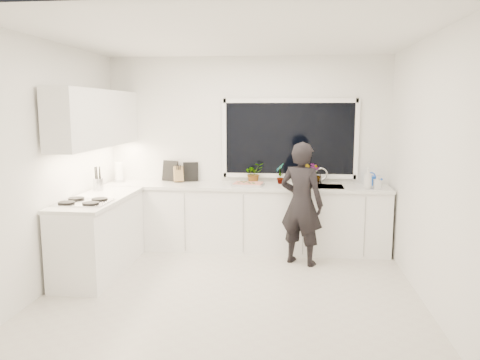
# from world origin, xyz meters

# --- Properties ---
(floor) EXTENTS (4.00, 3.50, 0.02)m
(floor) POSITION_xyz_m (0.00, 0.00, -0.01)
(floor) COLOR beige
(floor) RESTS_ON ground
(wall_back) EXTENTS (4.00, 0.02, 2.70)m
(wall_back) POSITION_xyz_m (0.00, 1.76, 1.35)
(wall_back) COLOR white
(wall_back) RESTS_ON ground
(wall_left) EXTENTS (0.02, 3.50, 2.70)m
(wall_left) POSITION_xyz_m (-2.01, 0.00, 1.35)
(wall_left) COLOR white
(wall_left) RESTS_ON ground
(wall_right) EXTENTS (0.02, 3.50, 2.70)m
(wall_right) POSITION_xyz_m (2.01, 0.00, 1.35)
(wall_right) COLOR white
(wall_right) RESTS_ON ground
(ceiling) EXTENTS (4.00, 3.50, 0.02)m
(ceiling) POSITION_xyz_m (0.00, 0.00, 2.71)
(ceiling) COLOR white
(ceiling) RESTS_ON wall_back
(window) EXTENTS (1.80, 0.02, 1.00)m
(window) POSITION_xyz_m (0.60, 1.73, 1.55)
(window) COLOR black
(window) RESTS_ON wall_back
(base_cabinets_back) EXTENTS (3.92, 0.58, 0.88)m
(base_cabinets_back) POSITION_xyz_m (0.00, 1.45, 0.44)
(base_cabinets_back) COLOR white
(base_cabinets_back) RESTS_ON floor
(base_cabinets_left) EXTENTS (0.58, 1.60, 0.88)m
(base_cabinets_left) POSITION_xyz_m (-1.67, 0.35, 0.44)
(base_cabinets_left) COLOR white
(base_cabinets_left) RESTS_ON floor
(countertop_back) EXTENTS (3.94, 0.62, 0.04)m
(countertop_back) POSITION_xyz_m (0.00, 1.44, 0.90)
(countertop_back) COLOR silver
(countertop_back) RESTS_ON base_cabinets_back
(countertop_left) EXTENTS (0.62, 1.60, 0.04)m
(countertop_left) POSITION_xyz_m (-1.67, 0.35, 0.90)
(countertop_left) COLOR silver
(countertop_left) RESTS_ON base_cabinets_left
(upper_cabinets) EXTENTS (0.34, 2.10, 0.70)m
(upper_cabinets) POSITION_xyz_m (-1.79, 0.70, 1.85)
(upper_cabinets) COLOR white
(upper_cabinets) RESTS_ON wall_left
(sink) EXTENTS (0.58, 0.42, 0.14)m
(sink) POSITION_xyz_m (1.05, 1.45, 0.87)
(sink) COLOR silver
(sink) RESTS_ON countertop_back
(faucet) EXTENTS (0.03, 0.03, 0.22)m
(faucet) POSITION_xyz_m (1.05, 1.65, 1.03)
(faucet) COLOR silver
(faucet) RESTS_ON countertop_back
(stovetop) EXTENTS (0.56, 0.48, 0.03)m
(stovetop) POSITION_xyz_m (-1.69, -0.00, 0.94)
(stovetop) COLOR black
(stovetop) RESTS_ON countertop_left
(person) EXTENTS (0.68, 0.58, 1.57)m
(person) POSITION_xyz_m (0.76, 0.90, 0.78)
(person) COLOR black
(person) RESTS_ON floor
(pizza_tray) EXTENTS (0.45, 0.36, 0.03)m
(pizza_tray) POSITION_xyz_m (0.04, 1.42, 0.94)
(pizza_tray) COLOR silver
(pizza_tray) RESTS_ON countertop_back
(pizza) EXTENTS (0.41, 0.32, 0.01)m
(pizza) POSITION_xyz_m (0.04, 1.42, 0.95)
(pizza) COLOR #BB3518
(pizza) RESTS_ON pizza_tray
(watering_can) EXTENTS (0.18, 0.18, 0.13)m
(watering_can) POSITION_xyz_m (1.73, 1.61, 0.98)
(watering_can) COLOR blue
(watering_can) RESTS_ON countertop_back
(paper_towel_roll) EXTENTS (0.12, 0.12, 0.26)m
(paper_towel_roll) POSITION_xyz_m (-1.85, 1.55, 1.05)
(paper_towel_roll) COLOR white
(paper_towel_roll) RESTS_ON countertop_back
(knife_block) EXTENTS (0.16, 0.14, 0.22)m
(knife_block) POSITION_xyz_m (-0.98, 1.59, 1.03)
(knife_block) COLOR olive
(knife_block) RESTS_ON countertop_back
(utensil_crock) EXTENTS (0.15, 0.15, 0.16)m
(utensil_crock) POSITION_xyz_m (-1.85, 0.80, 1.00)
(utensil_crock) COLOR silver
(utensil_crock) RESTS_ON countertop_left
(picture_frame_large) EXTENTS (0.22, 0.06, 0.28)m
(picture_frame_large) POSITION_xyz_m (-0.82, 1.69, 1.06)
(picture_frame_large) COLOR black
(picture_frame_large) RESTS_ON countertop_back
(picture_frame_small) EXTENTS (0.24, 0.10, 0.30)m
(picture_frame_small) POSITION_xyz_m (-1.13, 1.69, 1.07)
(picture_frame_small) COLOR black
(picture_frame_small) RESTS_ON countertop_back
(herb_plants) EXTENTS (1.14, 0.33, 0.29)m
(herb_plants) POSITION_xyz_m (0.47, 1.61, 1.07)
(herb_plants) COLOR #26662D
(herb_plants) RESTS_ON countertop_back
(soap_bottles) EXTENTS (0.23, 0.13, 0.28)m
(soap_bottles) POSITION_xyz_m (1.67, 1.30, 1.05)
(soap_bottles) COLOR #D8BF66
(soap_bottles) RESTS_ON countertop_back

